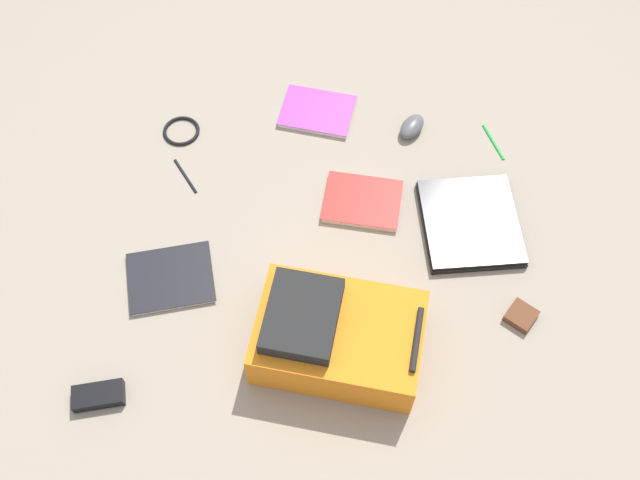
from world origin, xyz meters
TOP-DOWN VIEW (x-y plane):
  - ground_plane at (0.00, 0.00)m, footprint 3.90×3.90m
  - backpack at (0.34, 0.06)m, footprint 0.31×0.44m
  - laptop at (-0.11, 0.41)m, footprint 0.37×0.34m
  - book_manual at (-0.14, 0.08)m, footprint 0.18×0.23m
  - book_comic at (0.20, -0.43)m, footprint 0.26×0.29m
  - book_blue at (-0.46, -0.11)m, footprint 0.19×0.24m
  - computer_mouse at (-0.44, 0.20)m, footprint 0.12×0.10m
  - cable_coil at (-0.32, -0.53)m, footprint 0.12×0.12m
  - power_brick at (0.57, -0.52)m, footprint 0.10×0.15m
  - pen_black at (-0.15, -0.47)m, footprint 0.12×0.10m
  - pen_blue at (-0.43, 0.47)m, footprint 0.13×0.08m
  - earbud_pouch at (0.17, 0.56)m, footprint 0.10×0.10m

SIDE VIEW (x-z plane):
  - ground_plane at x=0.00m, z-range 0.00..0.00m
  - pen_blue at x=-0.43m, z-range 0.00..0.01m
  - pen_black at x=-0.15m, z-range 0.00..0.01m
  - cable_coil at x=-0.32m, z-range 0.00..0.01m
  - book_comic at x=0.20m, z-range 0.00..0.02m
  - book_blue at x=-0.46m, z-range 0.00..0.02m
  - book_manual at x=-0.14m, z-range 0.00..0.02m
  - earbud_pouch at x=0.17m, z-range 0.00..0.03m
  - laptop at x=-0.11m, z-range 0.00..0.03m
  - power_brick at x=0.57m, z-range 0.00..0.03m
  - computer_mouse at x=-0.44m, z-range 0.00..0.04m
  - backpack at x=0.34m, z-range -0.01..0.18m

